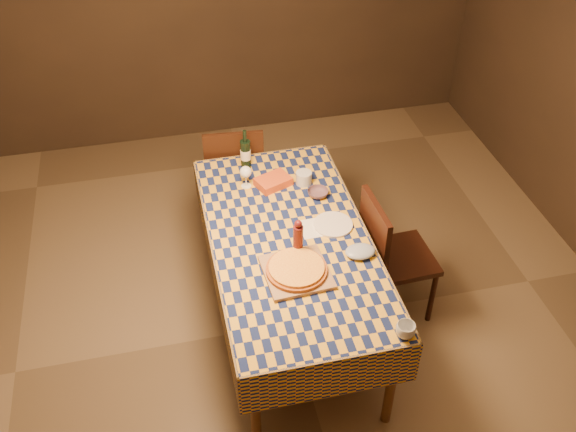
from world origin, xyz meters
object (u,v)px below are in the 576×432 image
(chair_right, at_px, (389,252))
(cutting_board, at_px, (297,272))
(bowl, at_px, (318,193))
(wine_bottle, at_px, (246,153))
(dining_table, at_px, (290,247))
(pizza, at_px, (297,269))
(white_plate, at_px, (333,224))
(chair_far, at_px, (234,172))

(chair_right, bearing_deg, cutting_board, -156.34)
(bowl, bearing_deg, wine_bottle, 132.75)
(dining_table, relative_size, pizza, 4.25)
(cutting_board, relative_size, wine_bottle, 1.25)
(dining_table, bearing_deg, bowl, 53.10)
(white_plate, height_order, chair_right, chair_right)
(dining_table, relative_size, chair_right, 1.98)
(pizza, bearing_deg, chair_right, 23.66)
(white_plate, xyz_separation_m, chair_right, (0.36, -0.06, -0.25))
(cutting_board, bearing_deg, bowl, 65.43)
(dining_table, height_order, wine_bottle, wine_bottle)
(chair_far, xyz_separation_m, chair_right, (0.81, -1.08, 0.00))
(bowl, bearing_deg, white_plate, -87.39)
(wine_bottle, height_order, chair_far, wine_bottle)
(pizza, height_order, chair_far, chair_far)
(dining_table, height_order, chair_far, chair_far)
(dining_table, bearing_deg, chair_right, -0.16)
(dining_table, height_order, white_plate, white_plate)
(wine_bottle, xyz_separation_m, chair_right, (0.77, -0.78, -0.35))
(dining_table, bearing_deg, wine_bottle, 99.02)
(chair_right, bearing_deg, dining_table, 179.84)
(dining_table, xyz_separation_m, bowl, (0.27, 0.36, 0.10))
(pizza, relative_size, chair_far, 0.47)
(cutting_board, xyz_separation_m, chair_right, (0.68, 0.30, -0.26))
(chair_right, bearing_deg, white_plate, 171.28)
(bowl, bearing_deg, cutting_board, -114.57)
(white_plate, distance_m, chair_right, 0.45)
(dining_table, bearing_deg, chair_far, 99.01)
(chair_far, bearing_deg, pizza, -84.21)
(chair_right, bearing_deg, wine_bottle, 134.45)
(pizza, distance_m, wine_bottle, 1.08)
(pizza, xyz_separation_m, wine_bottle, (-0.09, 1.08, 0.07))
(cutting_board, bearing_deg, dining_table, 83.98)
(chair_far, bearing_deg, cutting_board, -84.21)
(dining_table, xyz_separation_m, chair_right, (0.64, -0.00, -0.17))
(bowl, distance_m, white_plate, 0.30)
(pizza, distance_m, white_plate, 0.47)
(cutting_board, xyz_separation_m, wine_bottle, (-0.09, 1.08, 0.10))
(pizza, bearing_deg, white_plate, 48.30)
(white_plate, bearing_deg, pizza, -131.70)
(chair_far, bearing_deg, dining_table, -80.99)
(white_plate, bearing_deg, dining_table, -169.21)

